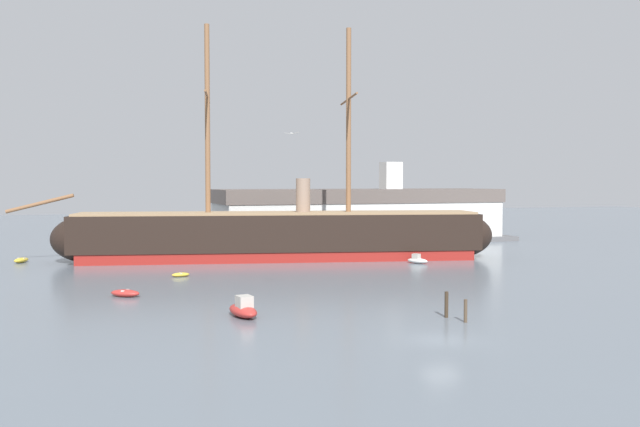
% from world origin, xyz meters
% --- Properties ---
extents(ground_plane, '(400.00, 400.00, 0.00)m').
position_xyz_m(ground_plane, '(0.00, 0.00, 0.00)').
color(ground_plane, slate).
extents(tall_ship, '(64.24, 19.92, 31.27)m').
position_xyz_m(tall_ship, '(2.92, 48.99, 3.35)').
color(tall_ship, maroon).
rests_on(tall_ship, ground).
extents(motorboat_foreground_left, '(2.26, 4.25, 1.70)m').
position_xyz_m(motorboat_foreground_left, '(-10.59, 12.08, 0.60)').
color(motorboat_foreground_left, '#B22D28').
rests_on(motorboat_foreground_left, ground).
extents(dinghy_mid_left, '(3.04, 2.65, 0.67)m').
position_xyz_m(dinghy_mid_left, '(-18.65, 24.84, 0.34)').
color(dinghy_mid_left, '#B22D28').
rests_on(dinghy_mid_left, ground).
extents(dinghy_alongside_bow, '(2.03, 1.04, 0.46)m').
position_xyz_m(dinghy_alongside_bow, '(-12.00, 36.63, 0.23)').
color(dinghy_alongside_bow, gold).
rests_on(dinghy_alongside_bow, ground).
extents(motorboat_alongside_stern, '(2.53, 3.15, 1.23)m').
position_xyz_m(motorboat_alongside_stern, '(18.61, 39.11, 0.43)').
color(motorboat_alongside_stern, silver).
rests_on(motorboat_alongside_stern, ground).
extents(dinghy_far_left, '(2.31, 2.94, 0.64)m').
position_xyz_m(dinghy_far_left, '(-29.74, 57.08, 0.32)').
color(dinghy_far_left, gold).
rests_on(dinghy_far_left, ground).
extents(dinghy_distant_centre, '(1.90, 2.83, 0.62)m').
position_xyz_m(dinghy_distant_centre, '(0.30, 63.34, 0.31)').
color(dinghy_distant_centre, '#B22D28').
rests_on(dinghy_distant_centre, ground).
extents(mooring_piling_nearest, '(0.29, 0.29, 2.02)m').
position_xyz_m(mooring_piling_nearest, '(4.19, 6.61, 1.01)').
color(mooring_piling_nearest, '#382B1E').
rests_on(mooring_piling_nearest, ground).
extents(mooring_piling_left_pair, '(0.26, 0.26, 1.74)m').
position_xyz_m(mooring_piling_left_pair, '(4.58, 4.48, 0.87)').
color(mooring_piling_left_pair, '#4C3D2D').
rests_on(mooring_piling_left_pair, ground).
extents(dockside_warehouse_right, '(54.52, 17.99, 14.10)m').
position_xyz_m(dockside_warehouse_right, '(24.19, 72.18, 4.61)').
color(dockside_warehouse_right, '#565659').
rests_on(dockside_warehouse_right, ground).
extents(seagull_in_flight, '(1.10, 1.00, 0.14)m').
position_xyz_m(seagull_in_flight, '(-5.74, 14.95, 14.54)').
color(seagull_in_flight, silver).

